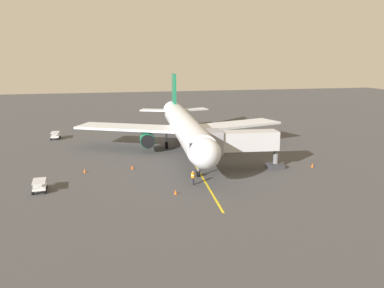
% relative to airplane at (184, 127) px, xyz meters
% --- Properties ---
extents(ground_plane, '(220.00, 220.00, 0.00)m').
position_rel_airplane_xyz_m(ground_plane, '(-0.56, 0.78, -4.00)').
color(ground_plane, '#424244').
extents(apron_lead_in_line, '(3.19, 39.91, 0.01)m').
position_rel_airplane_xyz_m(apron_lead_in_line, '(0.02, 6.28, -4.00)').
color(apron_lead_in_line, yellow).
rests_on(apron_lead_in_line, ground).
extents(airplane, '(34.71, 40.35, 11.50)m').
position_rel_airplane_xyz_m(airplane, '(0.00, 0.00, 0.00)').
color(airplane, silver).
rests_on(airplane, ground).
extents(jet_bridge, '(11.49, 3.66, 5.40)m').
position_rel_airplane_xyz_m(jet_bridge, '(-4.52, 11.65, -0.24)').
color(jet_bridge, '#B7B7BC').
rests_on(jet_bridge, ground).
extents(ground_crew_marshaller, '(0.43, 0.47, 1.71)m').
position_rel_airplane_xyz_m(ground_crew_marshaller, '(2.44, 16.99, -3.12)').
color(ground_crew_marshaller, '#23232D').
rests_on(ground_crew_marshaller, ground).
extents(baggage_cart_near_nose, '(1.69, 2.68, 1.27)m').
position_rel_airplane_xyz_m(baggage_cart_near_nose, '(19.73, 15.56, -3.35)').
color(baggage_cart_near_nose, white).
rests_on(baggage_cart_near_nose, ground).
extents(baggage_cart_portside, '(1.59, 2.62, 1.27)m').
position_rel_airplane_xyz_m(baggage_cart_portside, '(20.94, -14.79, -3.35)').
color(baggage_cart_portside, white).
rests_on(baggage_cart_portside, ground).
extents(safety_cone_nose_left, '(0.32, 0.32, 0.55)m').
position_rel_airplane_xyz_m(safety_cone_nose_left, '(15.05, 8.79, -3.73)').
color(safety_cone_nose_left, '#F2590F').
rests_on(safety_cone_nose_left, ground).
extents(safety_cone_nose_right, '(0.32, 0.32, 0.55)m').
position_rel_airplane_xyz_m(safety_cone_nose_right, '(-15.18, 12.91, -3.73)').
color(safety_cone_nose_right, '#F2590F').
rests_on(safety_cone_nose_right, ground).
extents(safety_cone_wing_port, '(0.32, 0.32, 0.55)m').
position_rel_airplane_xyz_m(safety_cone_wing_port, '(8.89, 8.48, -3.73)').
color(safety_cone_wing_port, '#F2590F').
rests_on(safety_cone_wing_port, ground).
extents(safety_cone_wing_starboard, '(0.32, 0.32, 0.55)m').
position_rel_airplane_xyz_m(safety_cone_wing_starboard, '(5.03, 19.78, -3.73)').
color(safety_cone_wing_starboard, '#F2590F').
rests_on(safety_cone_wing_starboard, ground).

